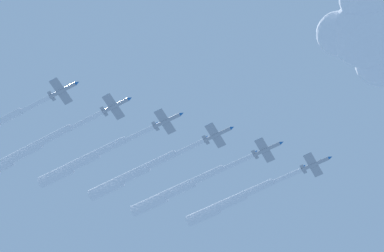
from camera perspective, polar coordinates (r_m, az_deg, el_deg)
jet_lead at (r=268.96m, az=2.56°, el=-4.96°), size 17.70×48.43×3.85m
jet_port_inner at (r=266.52m, az=-0.92°, el=-4.21°), size 18.41×51.15×3.89m
jet_starboard_inner at (r=263.93m, az=-3.85°, el=-3.18°), size 17.99×49.04×3.86m
jet_port_mid at (r=262.05m, az=-7.13°, el=-2.31°), size 17.80×49.15×3.83m
jet_starboard_mid at (r=263.20m, az=-10.96°, el=-1.75°), size 19.82×54.22×3.88m
cloud_puff at (r=260.44m, az=11.26°, el=6.03°), size 35.88×24.68×22.33m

